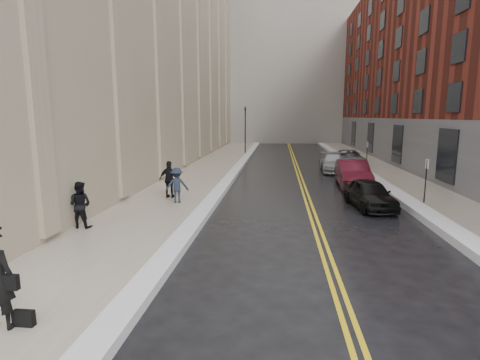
% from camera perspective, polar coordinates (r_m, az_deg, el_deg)
% --- Properties ---
extents(ground, '(160.00, 160.00, 0.00)m').
position_cam_1_polar(ground, '(11.00, 0.29, -12.75)').
color(ground, black).
rests_on(ground, ground).
extents(sidewalk_left, '(4.00, 64.00, 0.15)m').
position_cam_1_polar(sidewalk_left, '(27.01, -5.90, 0.89)').
color(sidewalk_left, gray).
rests_on(sidewalk_left, ground).
extents(sidewalk_right, '(3.00, 64.00, 0.15)m').
position_cam_1_polar(sidewalk_right, '(27.63, 22.68, 0.38)').
color(sidewalk_right, gray).
rests_on(sidewalk_right, ground).
extents(lane_stripe_a, '(0.12, 64.00, 0.01)m').
position_cam_1_polar(lane_stripe_a, '(26.49, 8.84, 0.49)').
color(lane_stripe_a, gold).
rests_on(lane_stripe_a, ground).
extents(lane_stripe_b, '(0.12, 64.00, 0.01)m').
position_cam_1_polar(lane_stripe_b, '(26.50, 9.36, 0.48)').
color(lane_stripe_b, gold).
rests_on(lane_stripe_b, ground).
extents(snow_ridge_left, '(0.70, 60.80, 0.26)m').
position_cam_1_polar(snow_ridge_left, '(26.63, -1.05, 0.93)').
color(snow_ridge_left, white).
rests_on(snow_ridge_left, ground).
extents(snow_ridge_right, '(0.85, 60.80, 0.30)m').
position_cam_1_polar(snow_ridge_right, '(27.14, 18.95, 0.61)').
color(snow_ridge_right, white).
rests_on(snow_ridge_right, ground).
extents(tower_far_right, '(22.00, 18.00, 44.00)m').
position_cam_1_polar(tower_far_right, '(79.24, 16.47, 22.34)').
color(tower_far_right, slate).
rests_on(tower_far_right, ground).
extents(traffic_signal, '(0.18, 0.15, 5.20)m').
position_cam_1_polar(traffic_signal, '(40.29, 0.80, 8.14)').
color(traffic_signal, black).
rests_on(traffic_signal, ground).
extents(parking_sign_near, '(0.06, 0.35, 2.23)m').
position_cam_1_polar(parking_sign_near, '(19.60, 26.48, 0.34)').
color(parking_sign_near, black).
rests_on(parking_sign_near, ground).
extents(parking_sign_far, '(0.06, 0.35, 2.23)m').
position_cam_1_polar(parking_sign_far, '(31.03, 18.79, 3.95)').
color(parking_sign_far, black).
rests_on(parking_sign_far, ground).
extents(car_black, '(2.04, 4.06, 1.33)m').
position_cam_1_polar(car_black, '(18.25, 19.13, -2.00)').
color(car_black, black).
rests_on(car_black, ground).
extents(car_maroon, '(1.82, 4.84, 1.58)m').
position_cam_1_polar(car_maroon, '(23.42, 16.80, 0.93)').
color(car_maroon, '#480C19').
rests_on(car_maroon, ground).
extents(car_silver_near, '(2.01, 4.73, 1.36)m').
position_cam_1_polar(car_silver_near, '(29.53, 14.07, 2.59)').
color(car_silver_near, '#999BA0').
rests_on(car_silver_near, ground).
extents(car_silver_far, '(2.63, 5.27, 1.44)m').
position_cam_1_polar(car_silver_far, '(32.26, 16.27, 3.14)').
color(car_silver_far, '#999BA0').
rests_on(car_silver_far, ground).
extents(pedestrian_a, '(0.87, 0.70, 1.72)m').
position_cam_1_polar(pedestrian_a, '(14.89, -23.19, -3.47)').
color(pedestrian_a, black).
rests_on(pedestrian_a, sidewalk_left).
extents(pedestrian_b, '(1.19, 0.86, 1.67)m').
position_cam_1_polar(pedestrian_b, '(17.88, -9.59, -0.79)').
color(pedestrian_b, '#1B2330').
rests_on(pedestrian_b, sidewalk_left).
extents(pedestrian_c, '(1.11, 0.52, 1.85)m').
position_cam_1_polar(pedestrian_c, '(19.03, -10.66, 0.10)').
color(pedestrian_c, black).
rests_on(pedestrian_c, sidewalk_left).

